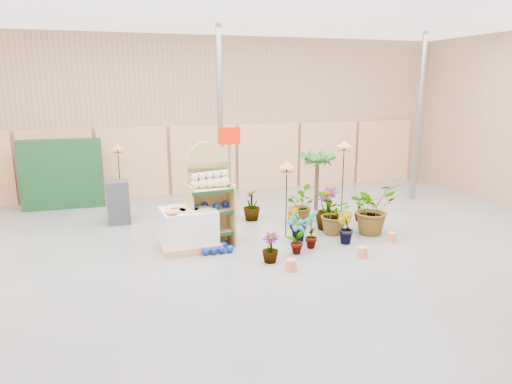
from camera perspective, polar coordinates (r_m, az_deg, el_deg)
The scene contains 25 objects.
room at distance 8.50m, azimuth -0.82°, elevation 6.96°, with size 15.20×12.10×4.70m.
display_shelf at distance 9.12m, azimuth -5.87°, elevation -0.75°, with size 0.94×0.66×2.08m.
teddy_bears at distance 8.95m, azimuth -5.60°, elevation 1.39°, with size 0.77×0.21×0.34m.
gazing_balls_shelf at distance 9.05m, azimuth -5.71°, elevation -1.73°, with size 0.76×0.26×0.14m.
gazing_balls_floor at distance 8.88m, azimuth -4.96°, elevation -7.03°, with size 0.63×0.39×0.15m.
pallet_stack at distance 9.07m, azimuth -8.44°, elevation -4.54°, with size 1.20×1.03×0.83m.
charcoal_planters at distance 11.01m, azimuth -16.80°, elevation -1.21°, with size 0.50×0.50×1.00m.
trellis_stock at distance 12.72m, azimuth -23.06°, elevation 2.05°, with size 2.00×0.30×1.80m, color #15421E.
offer_sign at distance 10.60m, azimuth -3.32°, elevation 4.71°, with size 0.50×0.08×2.20m.
bird_table_front at distance 9.39m, azimuth 3.87°, elevation 3.17°, with size 0.34×0.34×1.63m.
bird_table_right at distance 10.32m, azimuth 10.97°, elevation 5.59°, with size 0.34×0.34×1.95m.
bird_table_back at distance 11.67m, azimuth -16.92°, elevation 5.19°, with size 0.34×0.34×1.75m.
palm at distance 11.56m, azimuth 7.70°, elevation 4.22°, with size 0.70×0.70×1.59m.
potted_plant_0 at distance 8.69m, azimuth 5.07°, elevation -5.36°, with size 0.40×0.27×0.76m, color #225F1C.
potted_plant_1 at distance 9.38m, azimuth 5.08°, elevation -4.07°, with size 0.40×0.32×0.72m, color #225F1C.
potted_plant_2 at distance 9.89m, azimuth 9.79°, elevation -2.67°, with size 0.83×0.72×0.93m, color #225F1C.
potted_plant_3 at distance 10.21m, azimuth 8.86°, elevation -2.03°, with size 0.54×0.54×0.96m, color #225F1C.
potted_plant_4 at distance 10.99m, azimuth 12.75°, elevation -1.99°, with size 0.33×0.22×0.62m, color #225F1C.
potted_plant_5 at distance 10.28m, azimuth 4.85°, elevation -3.04°, with size 0.29×0.24×0.53m, color #225F1C.
potted_plant_6 at distance 10.68m, azimuth 5.43°, elevation -1.56°, with size 0.76×0.66×0.85m, color #225F1C.
potted_plant_7 at distance 8.31m, azimuth 1.81°, elevation -6.99°, with size 0.31×0.31×0.55m, color #225F1C.
potted_plant_8 at distance 9.04m, azimuth 6.88°, elevation -4.66°, with size 0.40×0.27×0.76m, color #225F1C.
potted_plant_9 at distance 9.43m, azimuth 11.06°, elevation -4.36°, with size 0.37×0.29×0.66m, color #225F1C.
potted_plant_10 at distance 10.12m, azimuth 14.33°, elevation -1.95°, with size 1.01×0.88×1.12m, color #225F1C.
potted_plant_11 at distance 10.79m, azimuth -0.55°, elevation -1.61°, with size 0.42×0.42×0.75m, color #225F1C.
Camera 1 is at (-2.28, -7.23, 3.17)m, focal length 32.00 mm.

